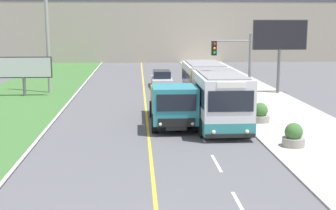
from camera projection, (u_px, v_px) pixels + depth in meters
city_bus at (212, 93)px, 28.48m from camera, size 2.69×11.95×3.15m
dump_truck at (173, 106)px, 26.13m from camera, size 2.50×7.07×2.48m
car_distant at (162, 79)px, 42.64m from camera, size 1.80×4.30×1.45m
utility_pole_far at (47, 20)px, 37.99m from camera, size 1.80×0.28×11.86m
traffic_light_mast at (238, 67)px, 26.34m from camera, size 2.28×0.32×5.22m
billboard_large at (280, 38)px, 37.70m from camera, size 4.42×0.24×6.00m
billboard_small at (23, 68)px, 36.82m from camera, size 4.46×0.24×3.15m
planter_round_near at (294, 136)px, 22.05m from camera, size 1.06×1.06×1.12m
planter_round_second at (260, 114)px, 27.35m from camera, size 1.11×1.11×1.14m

